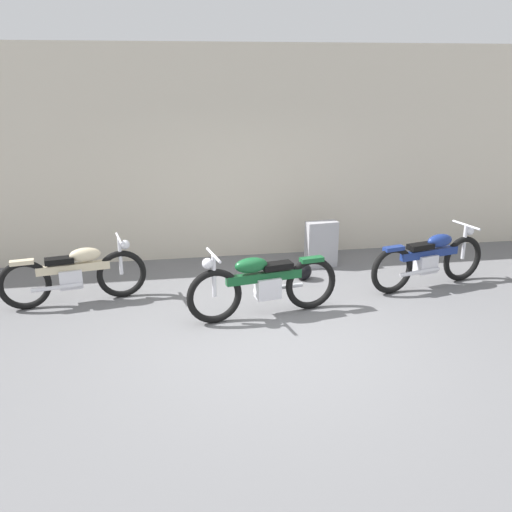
% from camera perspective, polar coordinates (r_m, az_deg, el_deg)
% --- Properties ---
extents(ground_plane, '(40.00, 40.00, 0.00)m').
position_cam_1_polar(ground_plane, '(6.79, 1.83, -8.29)').
color(ground_plane, slate).
extents(building_wall, '(18.00, 0.30, 3.42)m').
position_cam_1_polar(building_wall, '(9.49, -2.18, 10.19)').
color(building_wall, beige).
rests_on(building_wall, ground_plane).
extents(stone_marker, '(0.52, 0.26, 0.74)m').
position_cam_1_polar(stone_marker, '(9.15, 6.53, 1.18)').
color(stone_marker, '#9E9EA3').
rests_on(stone_marker, ground_plane).
extents(helmet, '(0.26, 0.26, 0.26)m').
position_cam_1_polar(helmet, '(8.61, 4.71, -1.53)').
color(helmet, black).
rests_on(helmet, ground_plane).
extents(motorcycle_cream, '(1.91, 0.61, 0.86)m').
position_cam_1_polar(motorcycle_cream, '(8.01, -17.60, -1.71)').
color(motorcycle_cream, black).
rests_on(motorcycle_cream, ground_plane).
extents(motorcycle_green, '(2.00, 0.64, 0.91)m').
position_cam_1_polar(motorcycle_green, '(7.23, 0.69, -2.78)').
color(motorcycle_green, black).
rests_on(motorcycle_green, ground_plane).
extents(motorcycle_blue, '(1.91, 0.70, 0.88)m').
position_cam_1_polar(motorcycle_blue, '(8.58, 16.95, -0.29)').
color(motorcycle_blue, black).
rests_on(motorcycle_blue, ground_plane).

